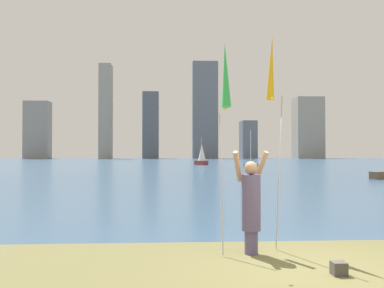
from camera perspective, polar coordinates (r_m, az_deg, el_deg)
name	(u,v)px	position (r m, az deg, el deg)	size (l,w,h in m)	color
ground	(185,166)	(57.66, -0.98, -2.97)	(120.00, 138.00, 0.12)	brown
person	(251,203)	(7.92, 7.98, -7.90)	(0.70, 0.51, 1.90)	#594C72
kite_flag_left	(225,80)	(7.39, 4.53, 8.64)	(0.16, 1.02, 3.79)	#B2B2B7
kite_flag_right	(272,73)	(8.71, 10.70, 9.41)	(0.16, 0.99, 4.20)	#B2B2B7
bag	(339,268)	(7.06, 19.22, -15.59)	(0.22, 0.20, 0.20)	#4C4742
sailboat_0	(202,156)	(60.22, 1.32, -1.58)	(1.92, 2.40, 3.96)	maroon
sailboat_3	(251,165)	(49.13, 7.93, -2.86)	(1.20, 2.99, 4.39)	brown
skyline_tower_0	(38,130)	(121.07, -20.15, 1.78)	(6.50, 4.55, 15.42)	gray
skyline_tower_1	(106,112)	(117.08, -11.58, 4.31)	(3.18, 5.28, 25.51)	gray
skyline_tower_2	(151,125)	(117.61, -5.60, 2.52)	(4.38, 4.63, 18.38)	#565B66
skyline_tower_3	(205,110)	(118.69, 1.77, 4.60)	(7.05, 3.32, 27.11)	slate
skyline_tower_4	(248,140)	(120.77, 7.60, 0.58)	(4.16, 6.44, 10.56)	slate
skyline_tower_5	(308,128)	(124.02, 15.40, 2.10)	(7.66, 6.37, 17.20)	gray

